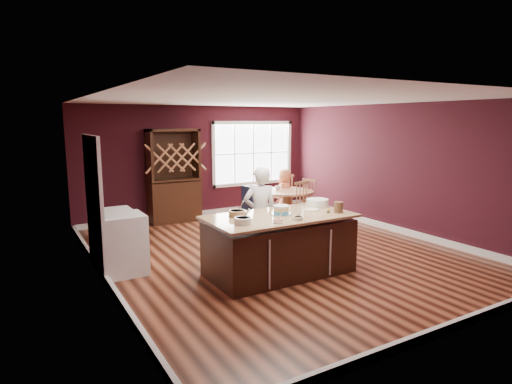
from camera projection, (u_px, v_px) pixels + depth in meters
room_shell at (277, 178)px, 7.49m from camera, size 7.00×7.00×7.00m
window at (253, 153)px, 11.17m from camera, size 2.36×0.10×1.66m
doorway at (95, 207)px, 6.58m from camera, size 0.08×1.26×2.13m
kitchen_island at (279, 246)px, 6.58m from camera, size 2.25×1.18×0.92m
dining_table at (287, 200)px, 9.88m from camera, size 1.22×1.22×0.75m
baker at (260, 214)px, 7.20m from camera, size 0.65×0.51×1.59m
layer_cake at (281, 210)px, 6.55m from camera, size 0.34×0.34×0.14m
bowl_blue at (243, 221)px, 5.94m from camera, size 0.24×0.24×0.09m
bowl_yellow at (237, 213)px, 6.41m from camera, size 0.25×0.25×0.09m
bowl_pink at (278, 221)px, 6.00m from camera, size 0.15×0.15×0.05m
bowl_olive at (298, 218)px, 6.18m from camera, size 0.14×0.14×0.05m
drinking_glass at (302, 209)px, 6.61m from camera, size 0.07×0.07×0.13m
dinner_plate at (312, 210)px, 6.88m from camera, size 0.24×0.24×0.02m
white_tub at (317, 203)px, 7.16m from camera, size 0.37×0.37×0.13m
stoneware_crock at (338, 207)px, 6.68m from camera, size 0.14×0.14×0.17m
toy_figurine at (328, 211)px, 6.65m from camera, size 0.04×0.04×0.07m
rug at (287, 222)px, 9.96m from camera, size 2.51×2.11×0.01m
chair_east at (314, 199)px, 10.20m from camera, size 0.51×0.52×1.01m
chair_south at (308, 206)px, 9.11m from camera, size 0.54×0.52×1.07m
chair_north at (283, 194)px, 10.76m from camera, size 0.46×0.44×1.02m
seated_woman at (285, 193)px, 10.38m from camera, size 0.70×0.64×1.19m
high_chair at (252, 203)px, 9.85m from camera, size 0.44×0.44×0.91m
toddler at (251, 189)px, 9.76m from camera, size 0.18×0.14×0.26m
table_plate at (299, 190)px, 9.93m from camera, size 0.22×0.22×0.02m
table_cup at (278, 188)px, 9.91m from camera, size 0.15×0.15×0.10m
hutch at (174, 176)px, 9.90m from camera, size 1.18×0.49×2.16m
washer at (123, 244)px, 6.57m from camera, size 0.64×0.62×0.93m
dryer at (114, 236)px, 7.11m from camera, size 0.61×0.59×0.89m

